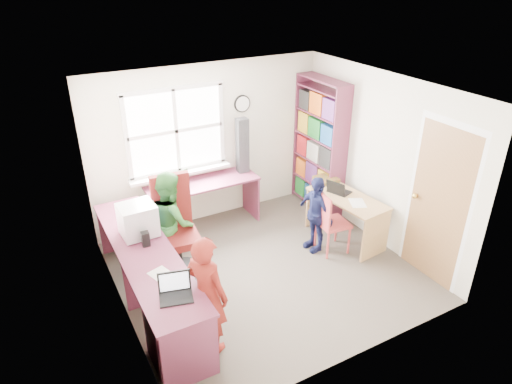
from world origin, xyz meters
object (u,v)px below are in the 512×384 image
right_desk (347,209)px  potted_plant (183,177)px  cd_tower (242,146)px  person_red (207,294)px  laptop_right (338,190)px  crt_monitor (138,220)px  laptop_left (175,291)px  person_green (171,221)px  person_navy (316,214)px  l_desk (175,285)px  wooden_chair (329,220)px  swivel_chair (176,233)px  bookshelf (319,148)px

right_desk → potted_plant: 2.37m
cd_tower → person_red: size_ratio=0.63×
laptop_right → cd_tower: (-0.92, 1.18, 0.45)m
crt_monitor → laptop_left: size_ratio=1.12×
person_green → laptop_right: bearing=-95.0°
right_desk → crt_monitor: crt_monitor is taller
cd_tower → person_navy: bearing=-69.1°
l_desk → wooden_chair: wooden_chair is taller
swivel_chair → person_red: (-0.17, -1.38, 0.10)m
laptop_left → wooden_chair: bearing=32.5°
potted_plant → person_green: size_ratio=0.20×
wooden_chair → bookshelf: bearing=67.4°
l_desk → wooden_chair: bearing=6.8°
cd_tower → person_green: size_ratio=0.61×
person_navy → laptop_left: bearing=-71.8°
bookshelf → person_red: 3.47m
laptop_left → cd_tower: cd_tower is taller
person_navy → person_red: bearing=-67.9°
laptop_right → potted_plant: (-1.89, 1.15, 0.17)m
person_red → bookshelf: bearing=-83.7°
person_red → person_navy: size_ratio=1.21×
laptop_right → person_red: (-2.52, -1.14, -0.05)m
crt_monitor → laptop_left: (-0.00, -1.24, -0.15)m
cd_tower → person_green: (-1.44, -0.82, -0.49)m
laptop_left → person_green: size_ratio=0.27×
laptop_left → potted_plant: (0.93, 2.25, 0.09)m
bookshelf → swivel_chair: size_ratio=1.59×
bookshelf → swivel_chair: (-2.63, -0.64, -0.43)m
person_red → person_green: (0.16, 1.51, 0.02)m
swivel_chair → wooden_chair: bearing=-9.3°
laptop_right → person_navy: 0.55m
right_desk → swivel_chair: swivel_chair is taller
bookshelf → person_navy: size_ratio=1.90×
l_desk → crt_monitor: 0.90m
crt_monitor → laptop_left: bearing=-92.1°
l_desk → person_navy: 2.22m
bookshelf → right_desk: bearing=-102.9°
laptop_left → person_red: person_red is taller
right_desk → laptop_left: 3.03m
laptop_right → person_green: (-2.36, 0.36, -0.04)m
cd_tower → bookshelf: bearing=-10.8°
swivel_chair → right_desk: bearing=-3.4°
cd_tower → person_red: cd_tower is taller
right_desk → bookshelf: (0.24, 1.05, 0.51)m
l_desk → laptop_right: size_ratio=8.00×
potted_plant → right_desk: bearing=-34.3°
crt_monitor → laptop_right: bearing=-4.8°
laptop_right → potted_plant: size_ratio=1.33×
potted_plant → person_navy: bearing=-43.3°
l_desk → cd_tower: size_ratio=3.51×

